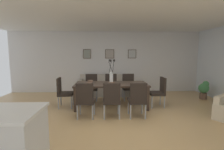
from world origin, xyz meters
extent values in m
plane|color=tan|center=(0.00, 0.00, 0.00)|extent=(9.00, 9.00, 0.00)
cube|color=silver|center=(0.00, 3.25, 1.30)|extent=(9.00, 0.10, 2.60)
cube|color=white|center=(0.00, 0.40, 2.64)|extent=(9.00, 7.20, 0.08)
cube|color=#3D2D23|center=(-0.26, 1.08, 0.71)|extent=(2.20, 0.95, 0.05)
cube|color=#3D2D23|center=(0.78, 1.49, 0.34)|extent=(0.07, 0.07, 0.69)
cube|color=#3D2D23|center=(-1.30, 1.49, 0.34)|extent=(0.07, 0.07, 0.69)
cube|color=#3D2D23|center=(0.78, 0.66, 0.34)|extent=(0.07, 0.07, 0.69)
cube|color=#3D2D23|center=(-1.30, 0.66, 0.34)|extent=(0.07, 0.07, 0.69)
cube|color=black|center=(-0.94, 0.25, 0.42)|extent=(0.46, 0.46, 0.08)
cube|color=black|center=(-0.95, 0.06, 0.68)|extent=(0.42, 0.07, 0.48)
cylinder|color=#9EA0A5|center=(-0.75, 0.43, 0.19)|extent=(0.04, 0.04, 0.38)
cylinder|color=#9EA0A5|center=(-1.13, 0.45, 0.19)|extent=(0.04, 0.04, 0.38)
cylinder|color=#9EA0A5|center=(-0.76, 0.05, 0.19)|extent=(0.04, 0.04, 0.38)
cylinder|color=#9EA0A5|center=(-1.14, 0.07, 0.19)|extent=(0.04, 0.04, 0.38)
cube|color=black|center=(-0.95, 1.85, 0.42)|extent=(0.45, 0.45, 0.08)
cube|color=black|center=(-0.95, 2.04, 0.68)|extent=(0.42, 0.07, 0.48)
cylinder|color=#9EA0A5|center=(-1.14, 1.66, 0.19)|extent=(0.04, 0.04, 0.38)
cylinder|color=#9EA0A5|center=(-0.76, 1.67, 0.19)|extent=(0.04, 0.04, 0.38)
cylinder|color=#9EA0A5|center=(-1.14, 2.04, 0.19)|extent=(0.04, 0.04, 0.38)
cylinder|color=#9EA0A5|center=(-0.76, 2.05, 0.19)|extent=(0.04, 0.04, 0.38)
cube|color=black|center=(-0.29, 0.25, 0.42)|extent=(0.44, 0.44, 0.08)
cube|color=black|center=(-0.28, 0.06, 0.68)|extent=(0.42, 0.06, 0.48)
cylinder|color=#9EA0A5|center=(-0.10, 0.44, 0.19)|extent=(0.04, 0.04, 0.38)
cylinder|color=#9EA0A5|center=(-0.48, 0.44, 0.19)|extent=(0.04, 0.04, 0.38)
cylinder|color=#9EA0A5|center=(-0.09, 0.06, 0.19)|extent=(0.04, 0.04, 0.38)
cylinder|color=#9EA0A5|center=(-0.47, 0.06, 0.19)|extent=(0.04, 0.04, 0.38)
cube|color=black|center=(-0.24, 1.91, 0.42)|extent=(0.45, 0.45, 0.08)
cube|color=black|center=(-0.24, 2.10, 0.68)|extent=(0.42, 0.07, 0.48)
cylinder|color=#9EA0A5|center=(-0.42, 1.71, 0.19)|extent=(0.04, 0.04, 0.38)
cylinder|color=#9EA0A5|center=(-0.04, 1.72, 0.19)|extent=(0.04, 0.04, 0.38)
cylinder|color=#9EA0A5|center=(-0.43, 2.09, 0.19)|extent=(0.04, 0.04, 0.38)
cylinder|color=#9EA0A5|center=(-0.05, 2.10, 0.19)|extent=(0.04, 0.04, 0.38)
cube|color=black|center=(0.37, 0.25, 0.42)|extent=(0.44, 0.44, 0.08)
cube|color=black|center=(0.37, 0.06, 0.68)|extent=(0.42, 0.06, 0.48)
cylinder|color=#9EA0A5|center=(0.56, 0.44, 0.19)|extent=(0.04, 0.04, 0.38)
cylinder|color=#9EA0A5|center=(0.18, 0.44, 0.19)|extent=(0.04, 0.04, 0.38)
cylinder|color=#9EA0A5|center=(0.56, 0.06, 0.19)|extent=(0.04, 0.04, 0.38)
cylinder|color=#9EA0A5|center=(0.18, 0.06, 0.19)|extent=(0.04, 0.04, 0.38)
cube|color=black|center=(0.40, 1.88, 0.42)|extent=(0.46, 0.46, 0.08)
cube|color=black|center=(0.39, 2.07, 0.68)|extent=(0.42, 0.08, 0.48)
cylinder|color=#9EA0A5|center=(0.22, 1.68, 0.19)|extent=(0.04, 0.04, 0.38)
cylinder|color=#9EA0A5|center=(0.60, 1.70, 0.19)|extent=(0.04, 0.04, 0.38)
cylinder|color=#9EA0A5|center=(0.20, 2.06, 0.19)|extent=(0.04, 0.04, 0.38)
cylinder|color=#9EA0A5|center=(0.58, 2.08, 0.19)|extent=(0.04, 0.04, 0.38)
cube|color=black|center=(-1.67, 1.10, 0.42)|extent=(0.47, 0.47, 0.08)
cube|color=black|center=(-1.86, 1.09, 0.68)|extent=(0.09, 0.42, 0.48)
cylinder|color=#9EA0A5|center=(-1.46, 0.93, 0.19)|extent=(0.04, 0.04, 0.38)
cylinder|color=#9EA0A5|center=(-1.49, 1.31, 0.19)|extent=(0.04, 0.04, 0.38)
cylinder|color=#9EA0A5|center=(-1.84, 0.90, 0.19)|extent=(0.04, 0.04, 0.38)
cylinder|color=#9EA0A5|center=(-1.87, 1.28, 0.19)|extent=(0.04, 0.04, 0.38)
cube|color=black|center=(1.15, 1.05, 0.42)|extent=(0.44, 0.44, 0.08)
cube|color=black|center=(1.34, 1.05, 0.68)|extent=(0.06, 0.42, 0.48)
cylinder|color=#9EA0A5|center=(0.96, 1.25, 0.19)|extent=(0.04, 0.04, 0.38)
cylinder|color=#9EA0A5|center=(0.96, 0.87, 0.19)|extent=(0.04, 0.04, 0.38)
cylinder|color=#9EA0A5|center=(1.34, 1.24, 0.19)|extent=(0.04, 0.04, 0.38)
cylinder|color=#9EA0A5|center=(1.34, 0.86, 0.19)|extent=(0.04, 0.04, 0.38)
cylinder|color=white|center=(-0.26, 1.08, 0.91)|extent=(0.11, 0.11, 0.34)
cylinder|color=black|center=(-0.21, 1.09, 1.24)|extent=(0.05, 0.12, 0.37)
sphere|color=black|center=(-0.18, 1.10, 1.44)|extent=(0.07, 0.07, 0.07)
cylinder|color=black|center=(-0.29, 1.13, 1.24)|extent=(0.08, 0.05, 0.38)
sphere|color=black|center=(-0.31, 1.15, 1.44)|extent=(0.07, 0.07, 0.07)
cylinder|color=black|center=(-0.28, 1.02, 1.24)|extent=(0.15, 0.06, 0.36)
sphere|color=black|center=(-0.29, 0.99, 1.44)|extent=(0.07, 0.07, 0.07)
cylinder|color=#4C4742|center=(-0.92, 0.86, 0.74)|extent=(0.32, 0.32, 0.01)
cylinder|color=brown|center=(-0.92, 0.86, 0.78)|extent=(0.17, 0.17, 0.06)
cylinder|color=brown|center=(-0.92, 0.86, 0.79)|extent=(0.13, 0.13, 0.04)
cylinder|color=#4C4742|center=(-0.92, 1.29, 0.74)|extent=(0.32, 0.32, 0.01)
cylinder|color=brown|center=(-0.92, 1.29, 0.78)|extent=(0.17, 0.17, 0.06)
cylinder|color=brown|center=(-0.92, 1.29, 0.79)|extent=(0.13, 0.13, 0.04)
cylinder|color=#4C4742|center=(-0.26, 0.86, 0.74)|extent=(0.32, 0.32, 0.01)
cylinder|color=brown|center=(-0.26, 0.86, 0.78)|extent=(0.17, 0.17, 0.06)
cylinder|color=brown|center=(-0.26, 0.86, 0.79)|extent=(0.13, 0.13, 0.04)
cube|color=#B2A899|center=(-0.45, 2.65, 0.21)|extent=(2.10, 0.84, 0.42)
cube|color=#B2A899|center=(-0.45, 2.99, 0.61)|extent=(2.10, 0.16, 0.38)
cube|color=#B2A899|center=(0.54, 2.65, 0.52)|extent=(0.10, 0.84, 0.20)
cube|color=#B2A899|center=(-1.45, 2.65, 0.52)|extent=(0.10, 0.84, 0.20)
cube|color=beige|center=(2.56, 0.11, 0.49)|extent=(0.65, 0.48, 0.18)
cube|color=#473828|center=(-1.23, 3.18, 1.65)|extent=(0.32, 0.02, 0.39)
cube|color=gray|center=(-1.23, 3.17, 1.65)|extent=(0.27, 0.01, 0.34)
cube|color=#473828|center=(-0.26, 3.18, 1.65)|extent=(0.38, 0.02, 0.38)
cube|color=#9E9389|center=(-0.26, 3.17, 1.65)|extent=(0.33, 0.01, 0.33)
cube|color=#473828|center=(0.70, 3.18, 1.65)|extent=(0.36, 0.02, 0.37)
cube|color=#B2B2AD|center=(0.70, 3.17, 1.65)|extent=(0.31, 0.01, 0.32)
cylinder|color=brown|center=(3.15, 1.88, 0.11)|extent=(0.24, 0.24, 0.22)
sphere|color=#42844C|center=(3.15, 1.88, 0.40)|extent=(0.36, 0.36, 0.36)
sphere|color=#42844C|center=(3.20, 1.85, 0.56)|extent=(0.22, 0.22, 0.22)
camera|label=1|loc=(-0.43, -3.87, 1.60)|focal=26.26mm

